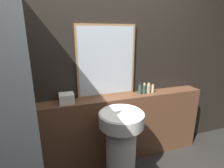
{
  "coord_description": "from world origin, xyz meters",
  "views": [
    {
      "loc": [
        -0.72,
        -0.74,
        1.73
      ],
      "look_at": [
        -0.1,
        1.13,
        1.15
      ],
      "focal_mm": 28.0,
      "sensor_mm": 36.0,
      "label": 1
    }
  ],
  "objects": [
    {
      "name": "body_wash_bottle",
      "position": [
        0.54,
        1.25,
        0.99
      ],
      "size": [
        0.04,
        0.04,
        0.12
      ],
      "color": "#C6B284",
      "rests_on": "vanity_counter"
    },
    {
      "name": "shampoo_bottle",
      "position": [
        0.34,
        1.25,
        1.01
      ],
      "size": [
        0.04,
        0.04,
        0.16
      ],
      "color": "#2D4C3D",
      "rests_on": "vanity_counter"
    },
    {
      "name": "towel_stack",
      "position": [
        -0.62,
        1.25,
        1.0
      ],
      "size": [
        0.17,
        0.16,
        0.11
      ],
      "color": "silver",
      "rests_on": "vanity_counter"
    },
    {
      "name": "vanity_counter",
      "position": [
        0.0,
        1.25,
        0.47
      ],
      "size": [
        2.52,
        0.24,
        0.94
      ],
      "color": "brown",
      "rests_on": "ground_plane"
    },
    {
      "name": "wall_back",
      "position": [
        0.0,
        1.4,
        1.25
      ],
      "size": [
        8.0,
        0.06,
        2.5
      ],
      "color": "black",
      "rests_on": "ground_plane"
    },
    {
      "name": "mirror",
      "position": [
        -0.1,
        1.35,
        1.39
      ],
      "size": [
        0.75,
        0.03,
        0.9
      ],
      "color": "#937047",
      "rests_on": "vanity_counter"
    },
    {
      "name": "pedestal_sink",
      "position": [
        -0.1,
        0.82,
        0.53
      ],
      "size": [
        0.48,
        0.48,
        0.93
      ],
      "color": "white",
      "rests_on": "ground_plane"
    },
    {
      "name": "conditioner_bottle",
      "position": [
        0.41,
        1.25,
        1.01
      ],
      "size": [
        0.04,
        0.04,
        0.15
      ],
      "color": "#2D4C3D",
      "rests_on": "vanity_counter"
    },
    {
      "name": "shower_panel",
      "position": [
        -1.05,
        0.3,
        1.04
      ],
      "size": [
        0.41,
        0.02,
        2.06
      ],
      "color": "silver",
      "rests_on": "ground_plane"
    },
    {
      "name": "lotion_bottle",
      "position": [
        0.47,
        1.25,
        1.0
      ],
      "size": [
        0.05,
        0.05,
        0.14
      ],
      "color": "gray",
      "rests_on": "vanity_counter"
    }
  ]
}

